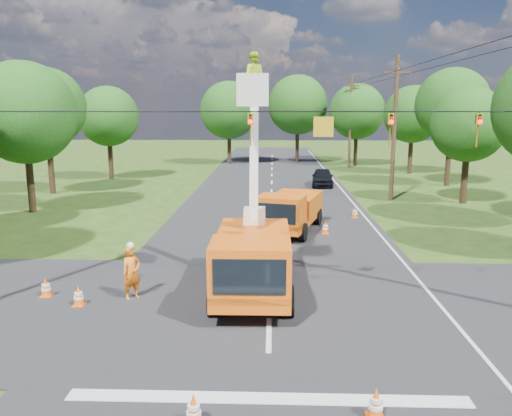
{
  "coord_description": "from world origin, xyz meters",
  "views": [
    {
      "loc": [
        0.08,
        -13.26,
        6.39
      ],
      "look_at": [
        -0.56,
        5.69,
        2.6
      ],
      "focal_mm": 35.0,
      "sensor_mm": 36.0,
      "label": 1
    }
  ],
  "objects_px": {
    "traffic_cone_0": "(194,410)",
    "tree_left_f": "(108,116)",
    "tree_left_d": "(24,113)",
    "tree_right_e": "(413,115)",
    "bucket_truck": "(253,247)",
    "traffic_cone_2": "(285,243)",
    "traffic_cone_3": "(325,227)",
    "tree_right_d": "(452,105)",
    "traffic_cone_1": "(376,403)",
    "tree_far_a": "(229,110)",
    "tree_far_c": "(357,111)",
    "tree_right_c": "(469,125)",
    "pole_right_far": "(350,121)",
    "pole_right_mid": "(394,127)",
    "tree_far_b": "(298,105)",
    "second_truck": "(290,210)",
    "tree_left_e": "(46,107)",
    "traffic_cone_4": "(78,296)",
    "distant_car": "(322,177)",
    "traffic_cone_5": "(46,287)",
    "traffic_cone_7": "(355,212)",
    "ground_worker": "(132,273)"
  },
  "relations": [
    {
      "from": "pole_right_far",
      "to": "tree_left_e",
      "type": "relative_size",
      "value": 1.06
    },
    {
      "from": "traffic_cone_0",
      "to": "tree_right_d",
      "type": "xyz_separation_m",
      "value": [
        16.3,
        33.16,
        6.32
      ]
    },
    {
      "from": "tree_far_b",
      "to": "pole_right_mid",
      "type": "bearing_deg",
      "value": -77.59
    },
    {
      "from": "traffic_cone_0",
      "to": "traffic_cone_4",
      "type": "bearing_deg",
      "value": 127.76
    },
    {
      "from": "tree_left_d",
      "to": "tree_right_e",
      "type": "bearing_deg",
      "value": 34.78
    },
    {
      "from": "traffic_cone_7",
      "to": "traffic_cone_4",
      "type": "bearing_deg",
      "value": -129.1
    },
    {
      "from": "traffic_cone_0",
      "to": "traffic_cone_1",
      "type": "distance_m",
      "value": 3.78
    },
    {
      "from": "traffic_cone_3",
      "to": "tree_far_b",
      "type": "height_order",
      "value": "tree_far_b"
    },
    {
      "from": "tree_right_e",
      "to": "tree_far_c",
      "type": "xyz_separation_m",
      "value": [
        -4.3,
        7.0,
        0.25
      ]
    },
    {
      "from": "pole_right_mid",
      "to": "tree_left_e",
      "type": "relative_size",
      "value": 1.06
    },
    {
      "from": "traffic_cone_0",
      "to": "tree_left_f",
      "type": "bearing_deg",
      "value": 110.2
    },
    {
      "from": "tree_left_e",
      "to": "tree_far_b",
      "type": "relative_size",
      "value": 0.91
    },
    {
      "from": "tree_left_e",
      "to": "tree_right_c",
      "type": "height_order",
      "value": "tree_left_e"
    },
    {
      "from": "second_truck",
      "to": "traffic_cone_0",
      "type": "height_order",
      "value": "second_truck"
    },
    {
      "from": "pole_right_mid",
      "to": "tree_far_b",
      "type": "relative_size",
      "value": 0.97
    },
    {
      "from": "bucket_truck",
      "to": "tree_right_d",
      "type": "distance_m",
      "value": 30.36
    },
    {
      "from": "traffic_cone_3",
      "to": "tree_left_d",
      "type": "height_order",
      "value": "tree_left_d"
    },
    {
      "from": "traffic_cone_7",
      "to": "tree_far_c",
      "type": "relative_size",
      "value": 0.08
    },
    {
      "from": "tree_right_e",
      "to": "tree_left_f",
      "type": "bearing_deg",
      "value": -170.08
    },
    {
      "from": "tree_left_d",
      "to": "tree_right_c",
      "type": "bearing_deg",
      "value": 8.07
    },
    {
      "from": "tree_left_d",
      "to": "pole_right_far",
      "type": "bearing_deg",
      "value": 46.77
    },
    {
      "from": "traffic_cone_0",
      "to": "tree_far_c",
      "type": "bearing_deg",
      "value": 77.13
    },
    {
      "from": "pole_right_mid",
      "to": "traffic_cone_0",
      "type": "bearing_deg",
      "value": -110.92
    },
    {
      "from": "ground_worker",
      "to": "traffic_cone_7",
      "type": "relative_size",
      "value": 2.61
    },
    {
      "from": "distant_car",
      "to": "tree_left_f",
      "type": "relative_size",
      "value": 0.51
    },
    {
      "from": "second_truck",
      "to": "traffic_cone_1",
      "type": "relative_size",
      "value": 8.98
    },
    {
      "from": "traffic_cone_0",
      "to": "second_truck",
      "type": "bearing_deg",
      "value": 81.3
    },
    {
      "from": "traffic_cone_5",
      "to": "tree_left_e",
      "type": "xyz_separation_m",
      "value": [
        -9.1,
        21.24,
        6.13
      ]
    },
    {
      "from": "tree_right_c",
      "to": "tree_left_f",
      "type": "bearing_deg",
      "value": 158.55
    },
    {
      "from": "traffic_cone_3",
      "to": "traffic_cone_7",
      "type": "height_order",
      "value": "same"
    },
    {
      "from": "pole_right_far",
      "to": "tree_left_d",
      "type": "bearing_deg",
      "value": -133.23
    },
    {
      "from": "traffic_cone_5",
      "to": "tree_left_d",
      "type": "bearing_deg",
      "value": 117.14
    },
    {
      "from": "tree_left_e",
      "to": "tree_far_c",
      "type": "distance_m",
      "value": 33.04
    },
    {
      "from": "traffic_cone_1",
      "to": "tree_far_a",
      "type": "xyz_separation_m",
      "value": [
        -7.26,
        48.79,
        5.83
      ]
    },
    {
      "from": "pole_right_far",
      "to": "tree_left_e",
      "type": "height_order",
      "value": "pole_right_far"
    },
    {
      "from": "second_truck",
      "to": "traffic_cone_5",
      "type": "xyz_separation_m",
      "value": [
        -8.71,
        -9.51,
        -0.81
      ]
    },
    {
      "from": "traffic_cone_4",
      "to": "traffic_cone_5",
      "type": "xyz_separation_m",
      "value": [
        -1.43,
        0.76,
        0.0
      ]
    },
    {
      "from": "traffic_cone_1",
      "to": "pole_right_mid",
      "type": "height_order",
      "value": "pole_right_mid"
    },
    {
      "from": "tree_right_d",
      "to": "second_truck",
      "type": "bearing_deg",
      "value": -129.49
    },
    {
      "from": "ground_worker",
      "to": "tree_right_c",
      "type": "xyz_separation_m",
      "value": [
        17.88,
        18.29,
        4.38
      ]
    },
    {
      "from": "traffic_cone_2",
      "to": "traffic_cone_7",
      "type": "distance_m",
      "value": 8.32
    },
    {
      "from": "traffic_cone_3",
      "to": "tree_left_f",
      "type": "height_order",
      "value": "tree_left_f"
    },
    {
      "from": "bucket_truck",
      "to": "traffic_cone_2",
      "type": "distance_m",
      "value": 5.7
    },
    {
      "from": "tree_left_d",
      "to": "tree_right_e",
      "type": "distance_m",
      "value": 35.06
    },
    {
      "from": "traffic_cone_1",
      "to": "tree_right_d",
      "type": "bearing_deg",
      "value": 69.08
    },
    {
      "from": "traffic_cone_5",
      "to": "tree_far_a",
      "type": "relative_size",
      "value": 0.07
    },
    {
      "from": "tree_left_f",
      "to": "traffic_cone_3",
      "type": "bearing_deg",
      "value": -48.75
    },
    {
      "from": "tree_right_c",
      "to": "traffic_cone_4",
      "type": "bearing_deg",
      "value": -135.68
    },
    {
      "from": "tree_far_b",
      "to": "tree_right_d",
      "type": "bearing_deg",
      "value": -56.75
    },
    {
      "from": "traffic_cone_1",
      "to": "pole_right_far",
      "type": "distance_m",
      "value": 46.46
    }
  ]
}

